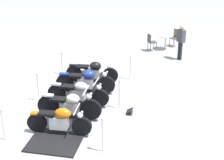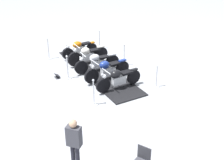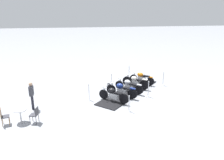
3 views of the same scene
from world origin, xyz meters
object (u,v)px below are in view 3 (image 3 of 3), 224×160
(stanchion_left_front, at_px, (163,81))
(cafe_chair_across_table, at_px, (35,114))
(motorcycle_black, at_px, (113,94))
(cafe_chair_near_table, at_px, (3,116))
(motorcycle_copper, at_px, (141,78))
(cafe_table, at_px, (20,113))
(motorcycle_navy, at_px, (121,90))
(bystander_person, at_px, (32,93))
(motorcycle_cream, at_px, (135,81))
(stanchion_left_rear, at_px, (129,106))
(stanchion_right_rear, at_px, (89,95))
(stanchion_right_front, at_px, (129,74))
(stanchion_left_mid, at_px, (148,92))
(stanchion_right_mid, at_px, (111,83))
(info_placard, at_px, (109,85))
(motorcycle_chrome, at_px, (129,86))

(stanchion_left_front, xyz_separation_m, cafe_chair_across_table, (4.87, -8.62, 0.20))
(motorcycle_black, relative_size, cafe_chair_near_table, 1.88)
(motorcycle_copper, distance_m, cafe_table, 9.40)
(motorcycle_navy, distance_m, bystander_person, 5.74)
(motorcycle_black, height_order, stanchion_left_front, stanchion_left_front)
(motorcycle_black, bearing_deg, bystander_person, 43.69)
(motorcycle_cream, height_order, stanchion_left_front, motorcycle_cream)
(stanchion_left_front, xyz_separation_m, stanchion_left_rear, (4.06, -3.39, 0.02))
(motorcycle_black, height_order, stanchion_right_rear, stanchion_right_rear)
(stanchion_right_front, distance_m, bystander_person, 8.47)
(stanchion_left_front, bearing_deg, stanchion_left_rear, -39.87)
(motorcycle_cream, bearing_deg, cafe_chair_across_table, 75.02)
(motorcycle_copper, xyz_separation_m, cafe_chair_near_table, (5.38, -8.65, 0.05))
(stanchion_left_front, relative_size, stanchion_left_rear, 1.07)
(motorcycle_cream, height_order, motorcycle_black, motorcycle_cream)
(stanchion_left_rear, distance_m, stanchion_left_mid, 2.65)
(motorcycle_cream, relative_size, cafe_table, 2.35)
(stanchion_right_rear, relative_size, stanchion_right_front, 0.98)
(stanchion_right_mid, relative_size, info_placard, 2.98)
(stanchion_left_rear, xyz_separation_m, stanchion_left_mid, (-2.03, 1.70, -0.01))
(bystander_person, bearing_deg, cafe_table, -102.45)
(motorcycle_copper, relative_size, motorcycle_navy, 0.87)
(motorcycle_cream, height_order, info_placard, motorcycle_cream)
(motorcycle_black, distance_m, cafe_chair_near_table, 6.48)
(stanchion_right_mid, xyz_separation_m, info_placard, (-0.49, -0.13, -0.32))
(info_placard, height_order, cafe_chair_near_table, cafe_chair_near_table)
(stanchion_left_rear, height_order, cafe_chair_across_table, stanchion_left_rear)
(stanchion_left_rear, bearing_deg, stanchion_right_rear, -129.87)
(motorcycle_navy, distance_m, stanchion_left_mid, 1.84)
(motorcycle_chrome, relative_size, stanchion_left_front, 1.62)
(cafe_table, height_order, cafe_chair_across_table, cafe_chair_across_table)
(motorcycle_navy, bearing_deg, stanchion_left_mid, -150.26)
(stanchion_right_rear, relative_size, bystander_person, 0.65)
(motorcycle_navy, relative_size, stanchion_right_mid, 1.72)
(stanchion_right_mid, bearing_deg, stanchion_right_rear, -39.87)
(stanchion_right_rear, bearing_deg, stanchion_right_front, 140.13)
(info_placard, bearing_deg, stanchion_right_mid, -125.23)
(motorcycle_navy, relative_size, motorcycle_black, 1.09)
(motorcycle_copper, xyz_separation_m, motorcycle_black, (3.09, -2.59, 0.03))
(stanchion_right_rear, height_order, stanchion_left_rear, stanchion_right_rear)
(stanchion_right_front, relative_size, cafe_chair_across_table, 1.26)
(stanchion_right_rear, relative_size, cafe_chair_across_table, 1.23)
(stanchion_right_front, xyz_separation_m, info_placard, (1.54, -1.83, -0.34))
(motorcycle_cream, bearing_deg, stanchion_left_mid, 145.99)
(info_placard, xyz_separation_m, cafe_chair_across_table, (5.25, -4.50, 0.47))
(motorcycle_black, height_order, stanchion_left_mid, stanchion_left_mid)
(motorcycle_copper, bearing_deg, cafe_chair_across_table, 74.46)
(motorcycle_copper, relative_size, stanchion_left_front, 1.54)
(motorcycle_black, height_order, stanchion_right_front, stanchion_right_front)
(motorcycle_chrome, height_order, cafe_chair_near_table, motorcycle_chrome)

